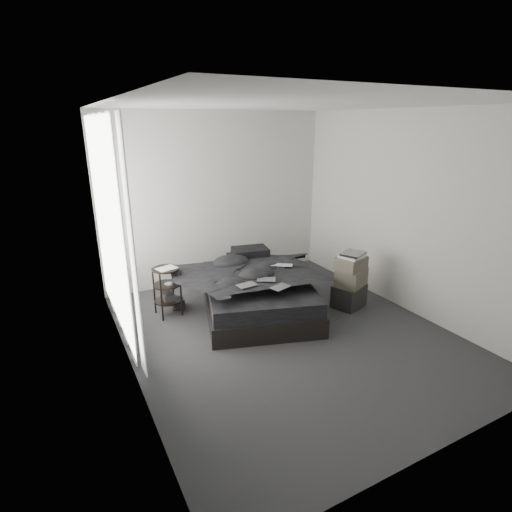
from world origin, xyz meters
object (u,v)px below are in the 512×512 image
box_lower (349,296)px  bed (257,302)px  laptop (281,262)px  side_stand (167,292)px

box_lower → bed: bearing=158.2°
laptop → side_stand: (-1.43, 0.51, -0.34)m
box_lower → laptop: bearing=154.0°
bed → box_lower: (1.18, -0.47, 0.03)m
side_stand → box_lower: (2.27, -0.92, -0.16)m
laptop → side_stand: laptop is taller
bed → box_lower: size_ratio=4.25×
laptop → box_lower: bearing=9.3°
laptop → box_lower: size_ratio=0.68×
bed → laptop: 0.63m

